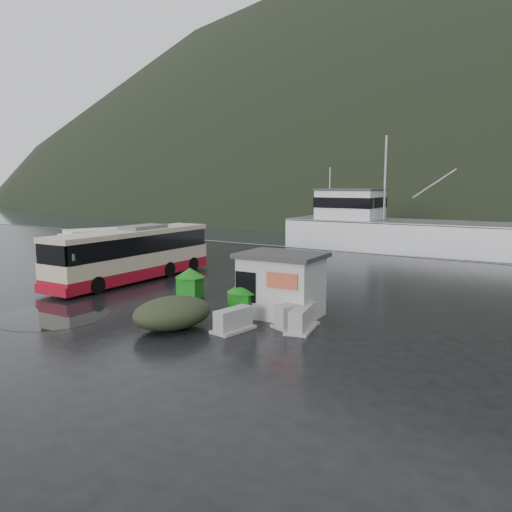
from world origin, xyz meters
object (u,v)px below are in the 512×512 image
Objects in this scene: coach_bus at (134,280)px; dome_tent at (173,329)px; waste_bin_left at (246,316)px; ticket_kiosk at (281,316)px; jersey_barrier_b at (295,326)px; jersey_barrier_c at (233,331)px; fishing_trawler at (419,245)px; jersey_barrier_a at (301,330)px; white_van at (119,272)px; waste_bin_right at (190,297)px.

dome_tent is at bearing -37.39° from coach_bus.
waste_bin_left is 1.46m from ticket_kiosk.
jersey_barrier_b is 1.05× the size of jersey_barrier_c.
coach_bus is at bearing 163.34° from waste_bin_left.
fishing_trawler is (-2.08, 27.48, 0.00)m from ticket_kiosk.
jersey_barrier_b is (1.19, -0.96, 0.00)m from ticket_kiosk.
dome_tent is 4.77m from jersey_barrier_a.
waste_bin_left is at bearing -90.37° from fishing_trawler.
fishing_trawler is (-3.27, 28.44, 0.00)m from jersey_barrier_b.
white_van is 26.76m from fishing_trawler.
jersey_barrier_b is (6.52, -1.48, 0.00)m from waste_bin_right.
fishing_trawler reaches higher than coach_bus.
white_van is 14.31m from jersey_barrier_c.
waste_bin_left is at bearing -18.65° from waste_bin_right.
white_van reaches higher than jersey_barrier_a.
dome_tent is at bearing -153.23° from jersey_barrier_c.
waste_bin_right is 0.46× the size of dome_tent.
ticket_kiosk is 2.81m from jersey_barrier_c.
waste_bin_left is at bearing 111.85° from jersey_barrier_c.
jersey_barrier_c is (12.99, -6.01, 0.00)m from white_van.
coach_bus reaches higher than jersey_barrier_a.
jersey_barrier_a is at bearing -84.85° from fishing_trawler.
fishing_trawler reaches higher than waste_bin_right.
waste_bin_left is at bearing 178.33° from jersey_barrier_b.
white_van is at bearing 151.94° from coach_bus.
jersey_barrier_a is 29.08m from fishing_trawler.
waste_bin_left reaches higher than jersey_barrier_b.
ticket_kiosk is (13.39, -3.23, 0.00)m from white_van.
jersey_barrier_b is (2.35, -0.07, 0.00)m from waste_bin_left.
white_van is at bearing -117.24° from fishing_trawler.
jersey_barrier_c is (0.76, -1.89, 0.00)m from waste_bin_left.
dome_tent reaches higher than jersey_barrier_c.
coach_bus is at bearing -111.09° from fishing_trawler.
ticket_kiosk is 0.12× the size of fishing_trawler.
ticket_kiosk is at bearing 140.55° from jersey_barrier_a.
fishing_trawler is (-0.92, 28.37, 0.00)m from waste_bin_left.
jersey_barrier_c is (-0.40, -2.78, 0.00)m from ticket_kiosk.
waste_bin_right is at bearing 170.91° from ticket_kiosk.
jersey_barrier_b is 2.42m from jersey_barrier_c.
jersey_barrier_b is at bearing -1.67° from waste_bin_left.
jersey_barrier_b is 28.62m from fishing_trawler.
white_van is 15.18m from jersey_barrier_b.
waste_bin_right is 0.83× the size of jersey_barrier_a.
coach_bus is 1.65× the size of white_van.
coach_bus is 7.23× the size of waste_bin_left.
waste_bin_left is at bearing -146.02° from ticket_kiosk.
coach_bus is 10.16m from dome_tent.
dome_tent is (2.89, -4.33, 0.00)m from waste_bin_right.
ticket_kiosk is at bearing 7.32° from white_van.
white_van is at bearing 147.26° from dome_tent.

